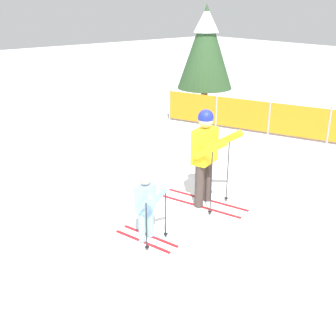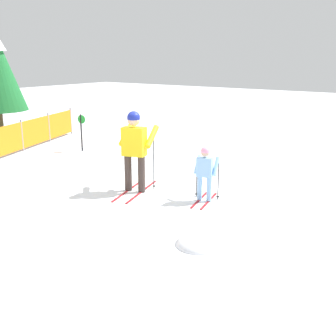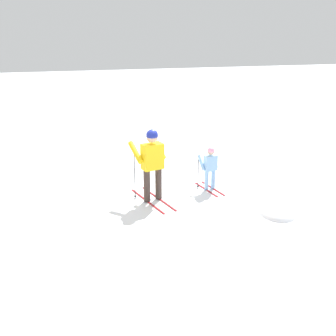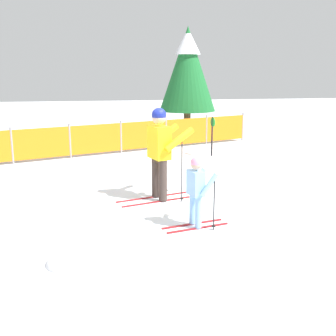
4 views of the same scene
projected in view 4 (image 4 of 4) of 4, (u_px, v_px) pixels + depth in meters
The scene contains 7 objects.
ground_plane at pixel (169, 200), 8.53m from camera, with size 60.00×60.00×0.00m, color white.
skier_adult at pixel (160, 145), 8.34m from camera, with size 1.79×0.98×1.85m.
skier_child at pixel (197, 186), 6.91m from camera, with size 1.15×0.58×1.19m.
safety_fence at pixel (121, 137), 13.33m from camera, with size 9.37×3.48×1.04m.
conifer_near at pixel (188, 68), 17.35m from camera, with size 2.34×2.34×4.35m.
trail_marker at pixel (212, 132), 12.78m from camera, with size 0.08×0.28×1.21m.
snow_mound at pixel (82, 262), 5.73m from camera, with size 0.96×0.82×0.39m, color white.
Camera 4 is at (-1.42, -8.05, 2.54)m, focal length 45.00 mm.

